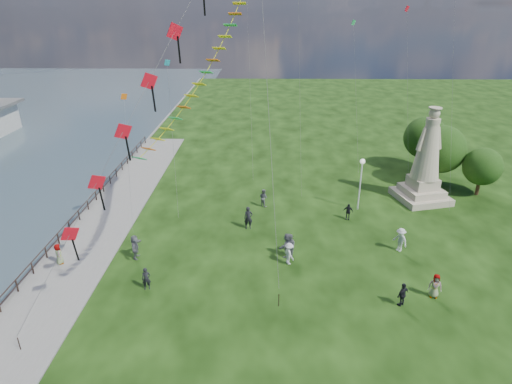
{
  "coord_description": "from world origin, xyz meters",
  "views": [
    {
      "loc": [
        -0.47,
        -18.34,
        17.16
      ],
      "look_at": [
        -1.0,
        8.0,
        5.5
      ],
      "focal_mm": 30.0,
      "sensor_mm": 36.0,
      "label": 1
    }
  ],
  "objects_px": {
    "person_6": "(248,218)",
    "person_11": "(287,245)",
    "person_4": "(435,286)",
    "person_1": "(290,246)",
    "person_5": "(135,247)",
    "person_2": "(289,254)",
    "person_3": "(403,294)",
    "lamppost": "(361,173)",
    "person_0": "(146,279)",
    "person_10": "(59,255)",
    "statue": "(425,166)",
    "person_9": "(348,212)",
    "person_8": "(400,240)",
    "person_7": "(263,198)"
  },
  "relations": [
    {
      "from": "person_1",
      "to": "person_9",
      "type": "relative_size",
      "value": 1.26
    },
    {
      "from": "person_1",
      "to": "person_4",
      "type": "distance_m",
      "value": 10.01
    },
    {
      "from": "lamppost",
      "to": "person_6",
      "type": "distance_m",
      "value": 10.82
    },
    {
      "from": "person_5",
      "to": "person_7",
      "type": "height_order",
      "value": "person_5"
    },
    {
      "from": "statue",
      "to": "person_9",
      "type": "xyz_separation_m",
      "value": [
        -7.67,
        -4.26,
        -2.6
      ]
    },
    {
      "from": "person_8",
      "to": "person_10",
      "type": "distance_m",
      "value": 24.89
    },
    {
      "from": "person_1",
      "to": "person_5",
      "type": "xyz_separation_m",
      "value": [
        -11.26,
        -0.35,
        0.0
      ]
    },
    {
      "from": "lamppost",
      "to": "person_7",
      "type": "xyz_separation_m",
      "value": [
        -8.57,
        0.51,
        -2.65
      ]
    },
    {
      "from": "person_4",
      "to": "person_11",
      "type": "relative_size",
      "value": 0.88
    },
    {
      "from": "person_6",
      "to": "person_11",
      "type": "height_order",
      "value": "person_6"
    },
    {
      "from": "lamppost",
      "to": "person_8",
      "type": "xyz_separation_m",
      "value": [
        1.7,
        -7.1,
        -2.54
      ]
    },
    {
      "from": "person_2",
      "to": "person_4",
      "type": "xyz_separation_m",
      "value": [
        9.04,
        -3.62,
        -0.0
      ]
    },
    {
      "from": "lamppost",
      "to": "person_3",
      "type": "xyz_separation_m",
      "value": [
        0.03,
        -13.53,
        -2.67
      ]
    },
    {
      "from": "statue",
      "to": "person_1",
      "type": "bearing_deg",
      "value": -155.58
    },
    {
      "from": "lamppost",
      "to": "person_4",
      "type": "distance_m",
      "value": 13.12
    },
    {
      "from": "person_0",
      "to": "person_5",
      "type": "xyz_separation_m",
      "value": [
        -1.74,
        3.7,
        0.15
      ]
    },
    {
      "from": "lamppost",
      "to": "person_7",
      "type": "height_order",
      "value": "lamppost"
    },
    {
      "from": "person_8",
      "to": "person_10",
      "type": "height_order",
      "value": "person_8"
    },
    {
      "from": "person_0",
      "to": "person_4",
      "type": "bearing_deg",
      "value": -17.03
    },
    {
      "from": "person_6",
      "to": "person_8",
      "type": "bearing_deg",
      "value": -26.07
    },
    {
      "from": "person_1",
      "to": "person_9",
      "type": "height_order",
      "value": "person_1"
    },
    {
      "from": "person_5",
      "to": "person_9",
      "type": "height_order",
      "value": "person_5"
    },
    {
      "from": "person_0",
      "to": "person_10",
      "type": "xyz_separation_m",
      "value": [
        -6.94,
        2.71,
        -0.01
      ]
    },
    {
      "from": "lamppost",
      "to": "person_1",
      "type": "height_order",
      "value": "lamppost"
    },
    {
      "from": "person_9",
      "to": "person_11",
      "type": "xyz_separation_m",
      "value": [
        -5.52,
        -6.01,
        0.2
      ]
    },
    {
      "from": "person_0",
      "to": "lamppost",
      "type": "bearing_deg",
      "value": 21.44
    },
    {
      "from": "person_6",
      "to": "person_8",
      "type": "relative_size",
      "value": 1.03
    },
    {
      "from": "statue",
      "to": "person_4",
      "type": "bearing_deg",
      "value": -119.47
    },
    {
      "from": "statue",
      "to": "person_1",
      "type": "distance_m",
      "value": 16.81
    },
    {
      "from": "person_2",
      "to": "person_4",
      "type": "height_order",
      "value": "person_2"
    },
    {
      "from": "person_2",
      "to": "person_5",
      "type": "bearing_deg",
      "value": 58.56
    },
    {
      "from": "statue",
      "to": "person_9",
      "type": "relative_size",
      "value": 5.99
    },
    {
      "from": "person_2",
      "to": "person_3",
      "type": "height_order",
      "value": "person_2"
    },
    {
      "from": "person_2",
      "to": "person_6",
      "type": "relative_size",
      "value": 0.86
    },
    {
      "from": "person_4",
      "to": "person_11",
      "type": "bearing_deg",
      "value": 166.95
    },
    {
      "from": "person_5",
      "to": "person_1",
      "type": "bearing_deg",
      "value": -90.58
    },
    {
      "from": "person_4",
      "to": "person_6",
      "type": "xyz_separation_m",
      "value": [
        -12.13,
        8.82,
        0.14
      ]
    },
    {
      "from": "statue",
      "to": "person_11",
      "type": "xyz_separation_m",
      "value": [
        -13.19,
        -10.26,
        -2.41
      ]
    },
    {
      "from": "person_4",
      "to": "person_3",
      "type": "bearing_deg",
      "value": -144.91
    },
    {
      "from": "person_0",
      "to": "person_6",
      "type": "relative_size",
      "value": 0.81
    },
    {
      "from": "lamppost",
      "to": "person_3",
      "type": "relative_size",
      "value": 2.98
    },
    {
      "from": "statue",
      "to": "lamppost",
      "type": "relative_size",
      "value": 1.83
    },
    {
      "from": "person_8",
      "to": "person_9",
      "type": "distance_m",
      "value": 5.91
    },
    {
      "from": "person_0",
      "to": "person_4",
      "type": "distance_m",
      "value": 18.46
    },
    {
      "from": "person_1",
      "to": "person_8",
      "type": "xyz_separation_m",
      "value": [
        8.32,
        1.03,
        0.01
      ]
    },
    {
      "from": "person_0",
      "to": "person_1",
      "type": "relative_size",
      "value": 0.84
    },
    {
      "from": "person_8",
      "to": "person_10",
      "type": "bearing_deg",
      "value": -117.18
    },
    {
      "from": "person_0",
      "to": "person_5",
      "type": "relative_size",
      "value": 0.84
    },
    {
      "from": "person_9",
      "to": "person_7",
      "type": "bearing_deg",
      "value": 173.76
    },
    {
      "from": "person_9",
      "to": "statue",
      "type": "bearing_deg",
      "value": 41.82
    }
  ]
}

